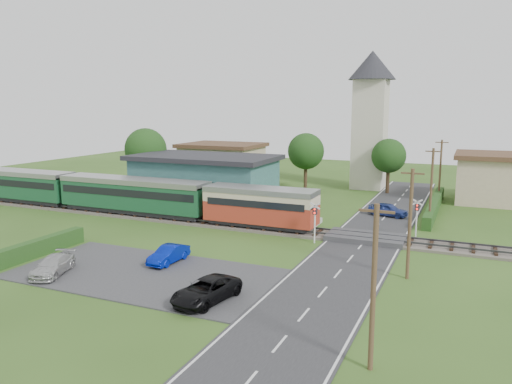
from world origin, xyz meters
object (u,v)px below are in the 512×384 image
at_px(house_east, 496,178).
at_px(pedestrian_far, 138,196).
at_px(house_west, 222,163).
at_px(pedestrian_near, 236,203).
at_px(car_on_road, 388,210).
at_px(car_park_dark, 206,290).
at_px(train, 108,192).
at_px(crossing_signal_far, 417,213).
at_px(crossing_signal_near, 315,217).
at_px(car_park_blue, 169,254).
at_px(equipment_hut, 114,190).
at_px(car_park_silver, 53,265).
at_px(church_tower, 371,110).
at_px(station_building, 204,178).

relative_size(house_east, pedestrian_far, 5.88).
distance_m(house_west, pedestrian_near, 22.97).
bearing_deg(car_on_road, car_park_dark, -179.19).
distance_m(train, pedestrian_near, 13.24).
bearing_deg(crossing_signal_far, crossing_signal_near, -146.31).
bearing_deg(car_park_blue, crossing_signal_near, 51.84).
bearing_deg(pedestrian_far, car_park_blue, -116.65).
distance_m(crossing_signal_far, car_on_road, 8.15).
height_order(equipment_hut, pedestrian_far, equipment_hut).
bearing_deg(car_park_dark, car_park_silver, -170.37).
xyz_separation_m(house_west, car_park_dark, (19.50, -39.50, -2.08)).
bearing_deg(train, equipment_hut, 121.19).
height_order(equipment_hut, car_park_silver, equipment_hut).
bearing_deg(car_park_dark, train, 150.89).
xyz_separation_m(car_park_silver, pedestrian_far, (-8.43, 20.13, 0.54)).
distance_m(house_east, car_park_dark, 41.56).
bearing_deg(car_park_dark, crossing_signal_far, 73.92).
bearing_deg(church_tower, house_west, -171.47).
distance_m(station_building, car_on_road, 20.32).
xyz_separation_m(crossing_signal_near, pedestrian_near, (-9.66, 5.71, -0.72)).
bearing_deg(pedestrian_far, house_west, 20.32).
xyz_separation_m(church_tower, house_west, (-20.00, -3.00, -7.43)).
bearing_deg(house_east, crossing_signal_far, -108.08).
bearing_deg(car_on_road, equipment_hut, 116.01).
bearing_deg(church_tower, crossing_signal_far, -69.98).
bearing_deg(pedestrian_far, pedestrian_near, -70.78).
distance_m(crossing_signal_near, pedestrian_near, 11.25).
xyz_separation_m(train, house_east, (36.06, 22.00, 0.62)).
relative_size(station_building, car_on_road, 4.20).
relative_size(car_on_road, pedestrian_far, 2.54).
bearing_deg(house_east, equipment_hut, -153.68).
bearing_deg(house_east, car_park_silver, -124.77).
height_order(house_east, pedestrian_near, house_east).
height_order(car_park_blue, car_park_dark, car_park_dark).
xyz_separation_m(crossing_signal_far, car_park_dark, (-9.10, -18.89, -1.43)).
bearing_deg(train, station_building, 56.02).
height_order(train, car_park_silver, train).
distance_m(church_tower, crossing_signal_far, 26.39).
height_order(house_east, car_park_blue, house_east).
bearing_deg(crossing_signal_near, car_on_road, 72.49).
relative_size(car_park_blue, car_park_dark, 0.79).
bearing_deg(car_park_silver, car_on_road, 38.28).
bearing_deg(house_east, station_building, -156.56).
bearing_deg(car_park_silver, house_west, 83.03).
bearing_deg(station_building, train, -123.98).
bearing_deg(pedestrian_near, station_building, -44.09).
xyz_separation_m(house_west, car_park_blue, (13.75, -34.50, -2.12)).
bearing_deg(house_east, crossing_signal_near, -119.13).
bearing_deg(train, car_park_dark, -38.74).
distance_m(train, car_park_silver, 19.02).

